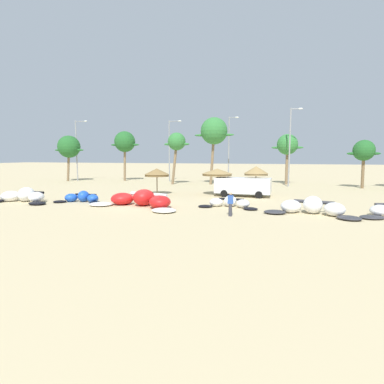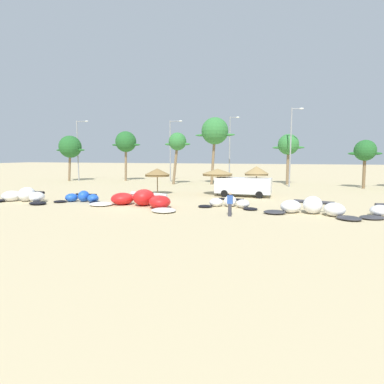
{
  "view_description": "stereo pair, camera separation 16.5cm",
  "coord_description": "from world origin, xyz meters",
  "views": [
    {
      "loc": [
        10.7,
        -23.36,
        4.05
      ],
      "look_at": [
        3.92,
        2.0,
        1.0
      ],
      "focal_mm": 29.6,
      "sensor_mm": 36.0,
      "label": 1
    },
    {
      "loc": [
        10.86,
        -23.32,
        4.05
      ],
      "look_at": [
        3.92,
        2.0,
        1.0
      ],
      "focal_mm": 29.6,
      "sensor_mm": 36.0,
      "label": 2
    }
  ],
  "objects": [
    {
      "name": "ground_plane",
      "position": [
        0.0,
        0.0,
        0.0
      ],
      "size": [
        260.0,
        260.0,
        0.0
      ],
      "primitive_type": "plane",
      "color": "#C6B284"
    },
    {
      "name": "lamppost_west",
      "position": [
        -19.53,
        20.22,
        5.29
      ],
      "size": [
        2.15,
        0.24,
        9.42
      ],
      "color": "gray",
      "rests_on": "ground"
    },
    {
      "name": "palm_leftmost",
      "position": [
        -20.66,
        19.67,
        5.33
      ],
      "size": [
        5.16,
        3.44,
        7.11
      ],
      "color": "#7F6647",
      "rests_on": "ground"
    },
    {
      "name": "lamppost_east",
      "position": [
        12.34,
        19.5,
        5.53
      ],
      "size": [
        1.53,
        0.24,
        10.04
      ],
      "color": "gray",
      "rests_on": "ground"
    },
    {
      "name": "beach_umbrella_near_palms",
      "position": [
        8.69,
        9.35,
        2.49
      ],
      "size": [
        2.46,
        2.46,
        2.96
      ],
      "color": "brown",
      "rests_on": "ground"
    },
    {
      "name": "beach_umbrella_near_van",
      "position": [
        -1.28,
        7.33,
        2.29
      ],
      "size": [
        2.62,
        2.62,
        2.71
      ],
      "color": "brown",
      "rests_on": "ground"
    },
    {
      "name": "palm_center_left",
      "position": [
        2.25,
        19.94,
        7.3
      ],
      "size": [
        5.53,
        3.69,
        9.22
      ],
      "color": "#7F6647",
      "rests_on": "ground"
    },
    {
      "name": "palm_left",
      "position": [
        -12.66,
        22.77,
        6.12
      ],
      "size": [
        4.92,
        3.28,
        7.84
      ],
      "color": "#7F6647",
      "rests_on": "ground"
    },
    {
      "name": "kite_center",
      "position": [
        7.2,
        1.14,
        0.34
      ],
      "size": [
        4.9,
        2.39,
        0.89
      ],
      "color": "black",
      "rests_on": "ground"
    },
    {
      "name": "palm_left_of_gap",
      "position": [
        -2.78,
        18.78,
        5.79
      ],
      "size": [
        3.69,
        2.46,
        7.18
      ],
      "color": "#7F6647",
      "rests_on": "ground"
    },
    {
      "name": "kite_left_of_center",
      "position": [
        0.3,
        -0.33,
        0.51
      ],
      "size": [
        8.19,
        4.81,
        1.33
      ],
      "color": "white",
      "rests_on": "ground"
    },
    {
      "name": "palm_center_right",
      "position": [
        12.05,
        22.8,
        5.46
      ],
      "size": [
        4.28,
        2.85,
        6.98
      ],
      "color": "#7F6647",
      "rests_on": "ground"
    },
    {
      "name": "parked_van",
      "position": [
        7.41,
        7.98,
        1.09
      ],
      "size": [
        5.48,
        2.45,
        1.84
      ],
      "color": "white",
      "rests_on": "ground"
    },
    {
      "name": "kite_far_left",
      "position": [
        -10.57,
        -0.75,
        0.48
      ],
      "size": [
        6.44,
        2.99,
        1.26
      ],
      "color": "black",
      "rests_on": "ground"
    },
    {
      "name": "person_near_kites",
      "position": [
        7.79,
        -2.57,
        0.82
      ],
      "size": [
        0.36,
        0.24,
        1.62
      ],
      "color": "#383842",
      "rests_on": "ground"
    },
    {
      "name": "lamppost_west_center",
      "position": [
        -5.27,
        23.38,
        5.26
      ],
      "size": [
        2.06,
        0.24,
        9.38
      ],
      "color": "gray",
      "rests_on": "ground"
    },
    {
      "name": "kite_right_of_center",
      "position": [
        13.15,
        -0.41,
        0.47
      ],
      "size": [
        6.37,
        3.66,
        1.23
      ],
      "color": "#333338",
      "rests_on": "ground"
    },
    {
      "name": "lamppost_east_center",
      "position": [
        3.98,
        22.84,
        5.3
      ],
      "size": [
        1.46,
        0.24,
        9.59
      ],
      "color": "gray",
      "rests_on": "ground"
    },
    {
      "name": "palm_right_of_gap",
      "position": [
        20.9,
        19.5,
        4.55
      ],
      "size": [
        3.81,
        2.54,
        5.92
      ],
      "color": "brown",
      "rests_on": "ground"
    },
    {
      "name": "kite_left",
      "position": [
        -5.59,
        0.48,
        0.37
      ],
      "size": [
        4.77,
        2.25,
        0.97
      ],
      "color": "black",
      "rests_on": "ground"
    },
    {
      "name": "beach_umbrella_middle",
      "position": [
        4.83,
        8.49,
        2.35
      ],
      "size": [
        3.15,
        3.15,
        2.71
      ],
      "color": "brown",
      "rests_on": "ground"
    }
  ]
}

